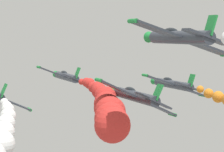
% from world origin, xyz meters
% --- Properties ---
extents(airplane_lead, '(9.02, 10.35, 3.85)m').
position_xyz_m(airplane_lead, '(0.61, 19.66, 85.15)').
color(airplane_lead, '#333842').
extents(smoke_trail_lead, '(7.77, 26.57, 3.98)m').
position_xyz_m(smoke_trail_lead, '(-3.03, -6.06, 84.07)').
color(smoke_trail_lead, red).
extents(airplane_right_inner, '(9.15, 10.35, 3.52)m').
position_xyz_m(airplane_right_inner, '(11.62, 6.80, 84.78)').
color(airplane_right_inner, '#333842').
extents(airplane_left_outer, '(8.80, 10.35, 4.40)m').
position_xyz_m(airplane_left_outer, '(0.15, -5.85, 85.14)').
color(airplane_left_outer, '#333842').
extents(airplane_high_slot, '(9.22, 10.35, 3.42)m').
position_xyz_m(airplane_high_slot, '(-0.65, -16.11, 91.25)').
color(airplane_high_slot, '#333842').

